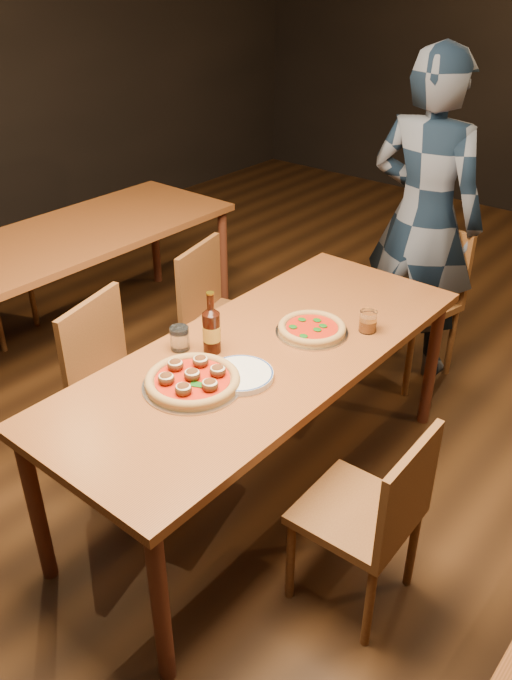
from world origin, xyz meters
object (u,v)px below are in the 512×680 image
Objects in this scene: chair_main_sw at (231,321)px; plate_stack at (240,375)px; table_left at (72,244)px; amber_glass at (368,321)px; chair_main_nw at (134,391)px; beer_bottle at (212,331)px; table_main at (264,364)px; chair_end at (411,302)px; pizza_margherita at (312,329)px; diner at (424,220)px; chair_main_e at (357,511)px; water_glass at (180,338)px; pizza_meatball at (193,380)px.

plate_stack is (0.70, -0.73, 0.32)m from chair_main_sw.
table_left is at bearing 87.96° from chair_main_sw.
amber_glass is (1.95, 0.11, 0.12)m from table_left.
chair_main_nw is 3.45× the size of beer_bottle.
chair_main_nw is at bearing -161.03° from beer_bottle.
table_main is 1.33m from chair_end.
beer_bottle is (-0.22, 0.08, 0.08)m from plate_stack.
chair_end is at bearing 93.17° from pizza_margherita.
diner is at bearing 33.90° from table_left.
chair_end is (-0.62, 1.55, 0.04)m from chair_main_e.
chair_end is 0.99m from amber_glass.
plate_stack is (-0.57, 0.02, 0.34)m from chair_main_e.
chair_main_sw is (1.06, 0.21, -0.23)m from table_left.
chair_end is 1.11m from pizza_margherita.
chair_main_sw is at bearing 126.34° from beer_bottle.
table_left is 6.36× the size of pizza_margherita.
chair_main_e is 3.25× the size of plate_stack.
water_glass is at bearing 179.02° from plate_stack.
pizza_margherita is 1.20× the size of beer_bottle.
amber_glass reaches higher than plate_stack.
diner reaches higher than beer_bottle.
chair_end is at bearing 91.90° from plate_stack.
amber_glass is (0.40, 0.55, -0.05)m from beer_bottle.
chair_end is at bearing 104.62° from amber_glass.
chair_main_sw is at bearing 56.46° from diner.
plate_stack is at bearing -19.16° from beer_bottle.
chair_main_nw reaches higher than chair_main_e.
table_left is at bearing -104.71° from chair_main_e.
chair_main_sw is at bearing 123.91° from pizza_meatball.
chair_end reaches higher than pizza_meatball.
water_glass is (-0.90, 0.02, 0.38)m from chair_main_e.
chair_main_nw is at bearing -152.87° from table_main.
table_main is 0.27m from pizza_margherita.
table_main and table_left have the same top height.
table_main is 0.49m from amber_glass.
beer_bottle is (-0.78, 0.09, 0.43)m from chair_main_e.
beer_bottle is 2.64× the size of water_glass.
diner is (-0.10, 1.18, 0.14)m from pizza_margherita.
amber_glass is at bearing 73.67° from plate_stack.
chair_main_nw is 1.02× the size of chair_main_sw.
pizza_meatball is 1.80m from diner.
chair_main_nw is at bearing -89.89° from chair_main_e.
water_glass is at bearing -93.13° from chair_main_e.
diner is (-0.66, 1.66, 0.49)m from chair_main_e.
chair_main_e reaches higher than table_left.
chair_end reaches higher than amber_glass.
diner is at bearing 94.78° from pizza_margherita.
table_left is 2.00m from chair_end.
chair_main_e is at bearing -1.36° from water_glass.
pizza_margherita is at bearing 88.99° from plate_stack.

